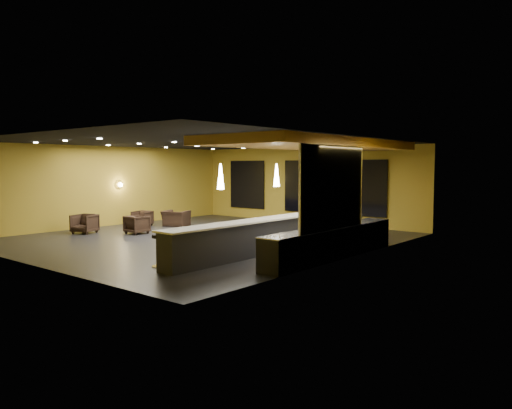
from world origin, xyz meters
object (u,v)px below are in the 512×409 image
Objects in this scene: pendant_1 at (277,175)px; armchair_c at (142,218)px; armchair_d at (176,218)px; staff_a at (337,222)px; armchair_a at (85,224)px; bar_stool_1 at (192,242)px; column at (343,190)px; bar_stool_0 at (160,246)px; pendant_2 at (320,174)px; bar_stool_3 at (245,234)px; armchair_b at (137,224)px; staff_b at (353,217)px; bar_stool_2 at (224,237)px; staff_c at (351,218)px; prep_counter at (332,243)px; pendant_0 at (221,177)px; bar_stool_4 at (267,232)px; bar_counter at (266,236)px; bar_stool_6 at (311,225)px; bar_stool_5 at (290,227)px.

pendant_1 is 8.73m from armchair_c.
armchair_d is at bearing 20.16° from armchair_c.
armchair_a is at bearing -165.19° from staff_a.
staff_a is 5.40m from bar_stool_1.
column reaches higher than bar_stool_0.
column is 3.34× the size of armchair_d.
armchair_a is (-8.20, -4.12, -1.97)m from pendant_2.
pendant_1 is 2.11m from bar_stool_3.
bar_stool_0 reaches higher than armchair_b.
bar_stool_0 is (-1.65, -6.24, -0.21)m from staff_a.
bar_stool_1 is at bearing -102.21° from staff_b.
pendant_1 is 2.50m from bar_stool_2.
armchair_d is at bearing 174.12° from staff_c.
bar_stool_3 is at bearing -130.49° from staff_a.
bar_stool_0 is (6.43, -6.20, 0.21)m from armchair_d.
armchair_b is (-6.54, -4.47, -1.39)m from column.
bar_stool_1 is (-0.76, -2.87, -1.82)m from pendant_1.
pendant_2 reaches higher than armchair_a.
pendant_2 is (0.00, -1.60, 0.60)m from column.
prep_counter is at bearing -80.35° from staff_c.
pendant_2 is 4.50m from bar_stool_2.
prep_counter is 8.57× the size of pendant_0.
bar_stool_3 is 1.04m from bar_stool_4.
bar_counter is 3.23m from staff_c.
pendant_1 reaches higher than bar_stool_3.
pendant_1 is at bearing -77.03° from bar_stool_6.
bar_stool_5 is (-0.04, 1.34, 0.05)m from bar_stool_4.
bar_stool_4 is (-0.80, -1.95, -1.89)m from pendant_2.
armchair_b is at bearing -177.53° from prep_counter.
pendant_0 is 0.84× the size of armchair_a.
pendant_2 is at bearing 161.85° from armchair_d.
armchair_a is (-10.20, -1.62, -0.05)m from prep_counter.
pendant_0 is at bearing -90.00° from column.
staff_c is (0.21, -0.53, 0.02)m from staff_b.
armchair_a reaches higher than bar_stool_4.
staff_a is 3.26m from bar_stool_3.
bar_stool_2 is at bearing -124.29° from staff_c.
bar_counter is 2.91m from staff_a.
bar_stool_5 is (-0.84, 1.90, -1.84)m from pendant_1.
armchair_b is (-7.78, -2.83, -0.53)m from staff_c.
bar_stool_5 reaches higher than armchair_d.
bar_stool_5 is at bearing 146.21° from prep_counter.
armchair_b is at bearing 156.55° from bar_stool_1.
staff_b is 2.41× the size of bar_stool_6.
staff_c is (1.24, 4.96, -1.46)m from pendant_0.
armchair_d is 6.91m from bar_stool_3.
staff_b is at bearing 30.34° from bar_stool_5.
armchair_a is 1.15× the size of bar_stool_6.
bar_stool_1 reaches higher than armchair_b.
bar_stool_2 reaches higher than bar_stool_4.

